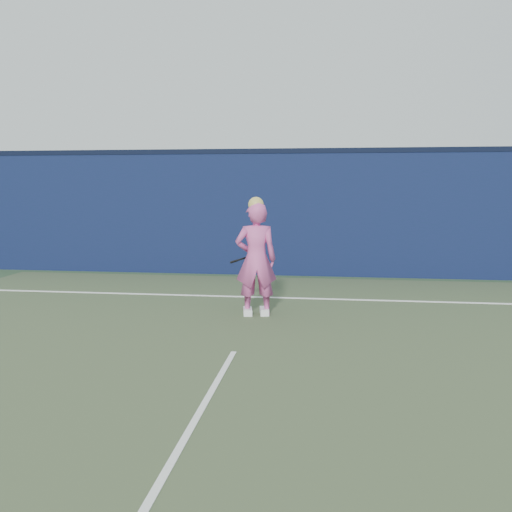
# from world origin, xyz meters

# --- Properties ---
(ground) EXTENTS (80.00, 80.00, 0.00)m
(ground) POSITION_xyz_m (0.00, 0.00, 0.00)
(ground) COLOR #2E472C
(ground) RESTS_ON ground
(court_surface) EXTENTS (11.00, 16.00, 0.01)m
(court_surface) POSITION_xyz_m (0.00, -2.00, 0.00)
(court_surface) COLOR #424F32
(court_surface) RESTS_ON ground
(backstop_wall) EXTENTS (24.00, 0.40, 2.50)m
(backstop_wall) POSITION_xyz_m (0.00, 6.50, 1.25)
(backstop_wall) COLOR #0D183A
(backstop_wall) RESTS_ON ground
(wall_cap) EXTENTS (24.00, 0.42, 0.10)m
(wall_cap) POSITION_xyz_m (0.00, 6.50, 2.55)
(wall_cap) COLOR black
(wall_cap) RESTS_ON backstop_wall
(player) EXTENTS (0.65, 0.49, 1.70)m
(player) POSITION_xyz_m (0.01, 2.80, 0.82)
(player) COLOR #CF509A
(player) RESTS_ON ground
(racket) EXTENTS (0.51, 0.22, 0.28)m
(racket) POSITION_xyz_m (-0.08, 3.25, 0.80)
(racket) COLOR black
(racket) RESTS_ON ground
(court_lines) EXTENTS (11.00, 12.04, 0.01)m
(court_lines) POSITION_xyz_m (0.00, -0.33, 0.01)
(court_lines) COLOR white
(court_lines) RESTS_ON court_surface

